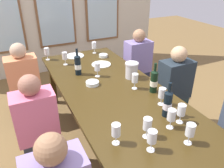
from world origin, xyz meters
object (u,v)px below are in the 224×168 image
(wine_bottle_1, at_px, (154,81))
(wine_glass_7, at_px, (162,94))
(wine_glass_9, at_px, (94,45))
(seated_person_4, at_px, (38,130))
(wine_glass_4, at_px, (97,67))
(wine_bottle_0, at_px, (168,103))
(wine_glass_2, at_px, (171,116))
(wine_glass_6, at_px, (152,137))
(white_plate_1, at_px, (75,56))
(seated_person_2, at_px, (25,87))
(dining_table, at_px, (115,96))
(wine_bottle_2, at_px, (78,65))
(tasting_bowl_0, at_px, (92,83))
(wine_glass_5, at_px, (147,125))
(wine_glass_10, at_px, (47,52))
(wine_glass_0, at_px, (116,131))
(wine_glass_8, at_px, (190,130))
(seated_person_3, at_px, (137,66))
(wine_glass_11, at_px, (181,110))
(wine_glass_1, at_px, (135,78))
(metal_pitcher, at_px, (132,70))
(wine_glass_3, at_px, (65,56))
(seated_person_5, at_px, (174,91))
(tasting_bowl_1, at_px, (103,56))
(white_plate_0, at_px, (101,64))

(wine_bottle_1, bearing_deg, wine_glass_7, -107.50)
(wine_glass_9, distance_m, seated_person_4, 1.66)
(wine_glass_4, bearing_deg, wine_bottle_0, -76.37)
(wine_glass_2, relative_size, wine_glass_6, 1.00)
(white_plate_1, relative_size, wine_glass_7, 1.53)
(wine_glass_4, xyz_separation_m, seated_person_2, (-0.80, 0.54, -0.34))
(dining_table, xyz_separation_m, seated_person_2, (-0.83, 0.94, -0.15))
(wine_bottle_2, bearing_deg, tasting_bowl_0, -80.90)
(wine_glass_5, bearing_deg, wine_glass_10, 100.21)
(wine_glass_0, height_order, wine_glass_8, same)
(wine_bottle_1, xyz_separation_m, seated_person_3, (0.47, 1.07, -0.34))
(wine_glass_7, height_order, wine_glass_11, same)
(wine_bottle_2, distance_m, seated_person_4, 0.92)
(seated_person_3, bearing_deg, wine_glass_1, -123.69)
(metal_pitcher, relative_size, wine_glass_1, 1.09)
(wine_glass_3, xyz_separation_m, wine_glass_7, (0.56, -1.36, -0.00))
(wine_glass_2, bearing_deg, seated_person_5, 47.40)
(wine_glass_2, height_order, wine_glass_9, same)
(wine_glass_3, distance_m, seated_person_3, 1.16)
(wine_bottle_0, relative_size, tasting_bowl_1, 2.61)
(white_plate_0, distance_m, metal_pitcher, 0.55)
(white_plate_1, distance_m, seated_person_4, 1.45)
(seated_person_2, relative_size, seated_person_4, 1.00)
(white_plate_0, bearing_deg, dining_table, -102.09)
(wine_glass_9, relative_size, wine_glass_10, 1.00)
(wine_glass_6, height_order, wine_glass_8, same)
(wine_bottle_1, height_order, tasting_bowl_1, wine_bottle_1)
(seated_person_2, bearing_deg, dining_table, -48.54)
(wine_bottle_2, xyz_separation_m, wine_glass_3, (-0.06, 0.37, -0.01))
(white_plate_1, distance_m, tasting_bowl_0, 0.96)
(wine_glass_8, bearing_deg, wine_glass_9, 87.28)
(seated_person_2, bearing_deg, wine_glass_4, -33.85)
(tasting_bowl_1, bearing_deg, metal_pitcher, -88.30)
(white_plate_1, relative_size, wine_glass_11, 1.53)
(seated_person_4, bearing_deg, wine_glass_9, 48.71)
(white_plate_1, xyz_separation_m, seated_person_4, (-0.76, -1.22, -0.22))
(white_plate_0, distance_m, wine_glass_4, 0.38)
(wine_glass_3, distance_m, wine_glass_4, 0.58)
(dining_table, distance_m, white_plate_0, 0.74)
(tasting_bowl_1, bearing_deg, wine_glass_9, 104.06)
(metal_pitcher, xyz_separation_m, seated_person_2, (-1.15, 0.74, -0.31))
(dining_table, xyz_separation_m, wine_bottle_1, (0.36, -0.20, 0.19))
(wine_glass_2, distance_m, seated_person_3, 1.80)
(wine_bottle_0, relative_size, wine_glass_6, 1.87)
(wine_bottle_1, xyz_separation_m, wine_glass_6, (-0.51, -0.70, -0.00))
(wine_glass_7, bearing_deg, wine_glass_10, 114.21)
(white_plate_0, bearing_deg, wine_glass_3, 153.77)
(wine_bottle_0, distance_m, wine_glass_6, 0.47)
(dining_table, bearing_deg, tasting_bowl_1, 73.04)
(seated_person_4, bearing_deg, wine_glass_8, -43.48)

